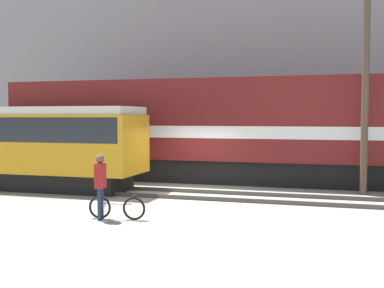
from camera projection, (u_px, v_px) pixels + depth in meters
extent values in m
plane|color=#9E998C|center=(190.00, 192.00, 18.04)|extent=(120.00, 120.00, 0.00)
cube|color=#47423D|center=(177.00, 197.00, 16.47)|extent=(60.00, 0.07, 0.14)
cube|color=#47423D|center=(189.00, 191.00, 17.84)|extent=(60.00, 0.07, 0.14)
cube|color=#47423D|center=(208.00, 181.00, 20.51)|extent=(60.00, 0.07, 0.14)
cube|color=#47423D|center=(216.00, 177.00, 21.88)|extent=(60.00, 0.07, 0.14)
cube|color=gray|center=(247.00, 65.00, 29.11)|extent=(37.70, 6.00, 11.89)
cube|color=black|center=(235.00, 170.00, 20.88)|extent=(19.07, 2.55, 1.00)
cube|color=maroon|center=(235.00, 119.00, 20.75)|extent=(20.73, 3.00, 3.41)
cube|color=white|center=(235.00, 131.00, 20.78)|extent=(20.32, 3.04, 0.50)
cube|color=black|center=(26.00, 179.00, 18.98)|extent=(8.32, 2.00, 0.70)
cube|color=orange|center=(26.00, 143.00, 18.90)|extent=(9.45, 2.50, 2.19)
cube|color=#1E2328|center=(25.00, 129.00, 18.86)|extent=(9.08, 2.54, 0.90)
cube|color=beige|center=(25.00, 111.00, 18.82)|extent=(9.27, 2.38, 0.30)
torus|color=black|center=(134.00, 208.00, 13.13)|extent=(0.64, 0.13, 0.64)
torus|color=black|center=(100.00, 207.00, 13.31)|extent=(0.64, 0.13, 0.64)
cylinder|color=#A5A5AD|center=(117.00, 204.00, 13.21)|extent=(0.84, 0.12, 0.04)
cylinder|color=#A5A5AD|center=(105.00, 202.00, 13.27)|extent=(0.03, 0.03, 0.29)
cylinder|color=#262626|center=(134.00, 195.00, 13.10)|extent=(0.07, 0.44, 0.02)
cylinder|color=#232D4C|center=(102.00, 204.00, 13.22)|extent=(0.11, 0.11, 0.88)
cylinder|color=#232D4C|center=(99.00, 205.00, 13.06)|extent=(0.11, 0.11, 0.88)
cube|color=maroon|center=(100.00, 176.00, 13.09)|extent=(0.26, 0.38, 0.68)
sphere|color=brown|center=(100.00, 159.00, 13.07)|extent=(0.24, 0.24, 0.24)
cylinder|color=#4C3D2D|center=(366.00, 58.00, 17.14)|extent=(0.25, 0.25, 9.82)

